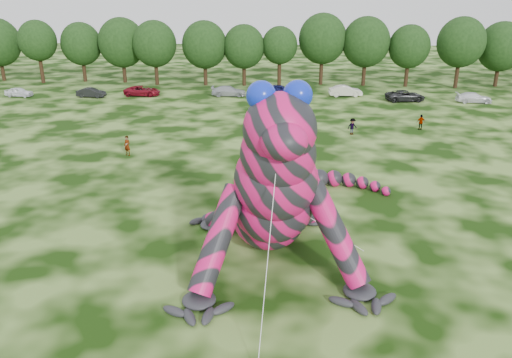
{
  "coord_description": "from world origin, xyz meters",
  "views": [
    {
      "loc": [
        2.82,
        -18.59,
        13.33
      ],
      "look_at": [
        1.1,
        6.15,
        4.0
      ],
      "focal_mm": 35.0,
      "sensor_mm": 36.0,
      "label": 1
    }
  ],
  "objects_px": {
    "car_6": "(405,96)",
    "spectator_5": "(256,173)",
    "tree_7": "(205,53)",
    "car_0": "(19,92)",
    "car_7": "(474,98)",
    "spectator_3": "(421,122)",
    "tree_13": "(460,53)",
    "tree_8": "(244,55)",
    "car_4": "(280,90)",
    "inflatable_gecko": "(266,157)",
    "car_2": "(142,91)",
    "tree_11": "(365,51)",
    "spectator_2": "(352,126)",
    "tree_6": "(155,53)",
    "tree_9": "(280,56)",
    "tree_4": "(82,52)",
    "car_1": "(91,93)",
    "tree_10": "(322,49)",
    "tree_14": "(500,54)",
    "car_5": "(345,91)",
    "tree_12": "(408,56)",
    "car_3": "(229,91)",
    "spectator_0": "(127,146)",
    "tree_3": "(39,52)",
    "tree_5": "(122,50)"
  },
  "relations": [
    {
      "from": "tree_10",
      "to": "spectator_3",
      "type": "distance_m",
      "value": 28.04
    },
    {
      "from": "car_0",
      "to": "car_7",
      "type": "relative_size",
      "value": 0.83
    },
    {
      "from": "tree_12",
      "to": "tree_13",
      "type": "distance_m",
      "value": 7.17
    },
    {
      "from": "spectator_2",
      "to": "spectator_5",
      "type": "bearing_deg",
      "value": -148.2
    },
    {
      "from": "tree_12",
      "to": "car_3",
      "type": "height_order",
      "value": "tree_12"
    },
    {
      "from": "inflatable_gecko",
      "to": "tree_10",
      "type": "height_order",
      "value": "tree_10"
    },
    {
      "from": "inflatable_gecko",
      "to": "car_2",
      "type": "xyz_separation_m",
      "value": [
        -18.92,
        40.8,
        -4.27
      ]
    },
    {
      "from": "spectator_3",
      "to": "spectator_2",
      "type": "bearing_deg",
      "value": 6.95
    },
    {
      "from": "tree_7",
      "to": "tree_10",
      "type": "relative_size",
      "value": 0.9
    },
    {
      "from": "tree_14",
      "to": "car_2",
      "type": "distance_m",
      "value": 52.09
    },
    {
      "from": "car_6",
      "to": "spectator_3",
      "type": "xyz_separation_m",
      "value": [
        -1.43,
        -14.48,
        0.09
      ]
    },
    {
      "from": "car_0",
      "to": "car_5",
      "type": "distance_m",
      "value": 44.22
    },
    {
      "from": "tree_3",
      "to": "tree_4",
      "type": "distance_m",
      "value": 6.3
    },
    {
      "from": "tree_9",
      "to": "tree_11",
      "type": "xyz_separation_m",
      "value": [
        12.72,
        0.85,
        0.7
      ]
    },
    {
      "from": "car_1",
      "to": "spectator_0",
      "type": "distance_m",
      "value": 27.74
    },
    {
      "from": "tree_7",
      "to": "spectator_5",
      "type": "xyz_separation_m",
      "value": [
        10.55,
        -41.0,
        -3.9
      ]
    },
    {
      "from": "tree_5",
      "to": "car_0",
      "type": "relative_size",
      "value": 2.68
    },
    {
      "from": "tree_13",
      "to": "spectator_0",
      "type": "xyz_separation_m",
      "value": [
        -38.26,
        -35.33,
        -4.19
      ]
    },
    {
      "from": "car_2",
      "to": "tree_11",
      "type": "bearing_deg",
      "value": -69.92
    },
    {
      "from": "car_3",
      "to": "car_7",
      "type": "height_order",
      "value": "car_3"
    },
    {
      "from": "tree_6",
      "to": "tree_9",
      "type": "relative_size",
      "value": 1.09
    },
    {
      "from": "spectator_2",
      "to": "spectator_5",
      "type": "relative_size",
      "value": 0.99
    },
    {
      "from": "tree_7",
      "to": "car_0",
      "type": "xyz_separation_m",
      "value": [
        -23.77,
        -10.57,
        -4.11
      ]
    },
    {
      "from": "tree_4",
      "to": "spectator_2",
      "type": "distance_m",
      "value": 48.31
    },
    {
      "from": "tree_8",
      "to": "car_4",
      "type": "height_order",
      "value": "tree_8"
    },
    {
      "from": "tree_6",
      "to": "spectator_5",
      "type": "bearing_deg",
      "value": -66.21
    },
    {
      "from": "spectator_3",
      "to": "tree_7",
      "type": "bearing_deg",
      "value": -54.05
    },
    {
      "from": "tree_14",
      "to": "car_4",
      "type": "bearing_deg",
      "value": -164.22
    },
    {
      "from": "car_7",
      "to": "spectator_3",
      "type": "relative_size",
      "value": 2.8
    },
    {
      "from": "car_1",
      "to": "tree_6",
      "type": "bearing_deg",
      "value": -27.99
    },
    {
      "from": "car_1",
      "to": "car_0",
      "type": "bearing_deg",
      "value": 94.83
    },
    {
      "from": "car_4",
      "to": "spectator_5",
      "type": "bearing_deg",
      "value": -173.31
    },
    {
      "from": "tree_14",
      "to": "car_6",
      "type": "relative_size",
      "value": 1.87
    },
    {
      "from": "car_6",
      "to": "tree_9",
      "type": "bearing_deg",
      "value": 49.5
    },
    {
      "from": "tree_13",
      "to": "spectator_5",
      "type": "distance_m",
      "value": 49.36
    },
    {
      "from": "tree_4",
      "to": "spectator_3",
      "type": "xyz_separation_m",
      "value": [
        45.9,
        -26.36,
        -3.74
      ]
    },
    {
      "from": "car_5",
      "to": "spectator_5",
      "type": "distance_m",
      "value": 35.07
    },
    {
      "from": "car_7",
      "to": "spectator_3",
      "type": "bearing_deg",
      "value": 147.01
    },
    {
      "from": "car_6",
      "to": "spectator_5",
      "type": "relative_size",
      "value": 3.01
    },
    {
      "from": "tree_11",
      "to": "spectator_2",
      "type": "relative_size",
      "value": 6.11
    },
    {
      "from": "tree_13",
      "to": "tree_6",
      "type": "bearing_deg",
      "value": -179.43
    },
    {
      "from": "tree_4",
      "to": "car_2",
      "type": "relative_size",
      "value": 1.86
    },
    {
      "from": "tree_11",
      "to": "tree_6",
      "type": "bearing_deg",
      "value": -177.24
    },
    {
      "from": "tree_8",
      "to": "tree_9",
      "type": "height_order",
      "value": "tree_8"
    },
    {
      "from": "car_5",
      "to": "spectator_2",
      "type": "relative_size",
      "value": 2.7
    },
    {
      "from": "tree_10",
      "to": "car_1",
      "type": "xyz_separation_m",
      "value": [
        -31.28,
        -12.15,
        -4.62
      ]
    },
    {
      "from": "tree_10",
      "to": "tree_14",
      "type": "distance_m",
      "value": 26.07
    },
    {
      "from": "tree_7",
      "to": "tree_11",
      "type": "distance_m",
      "value": 23.91
    },
    {
      "from": "tree_12",
      "to": "tree_11",
      "type": "bearing_deg",
      "value": 175.82
    },
    {
      "from": "spectator_2",
      "to": "spectator_5",
      "type": "height_order",
      "value": "spectator_5"
    }
  ]
}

